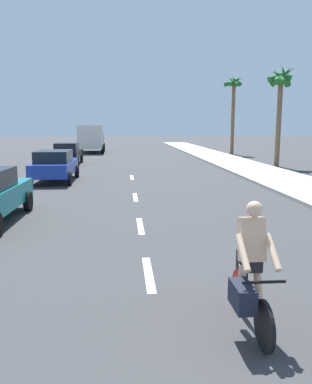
{
  "coord_description": "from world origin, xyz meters",
  "views": [
    {
      "loc": [
        -0.45,
        0.41,
        2.81
      ],
      "look_at": [
        0.38,
        10.25,
        1.1
      ],
      "focal_mm": 36.1,
      "sensor_mm": 36.0,
      "label": 1
    }
  ],
  "objects_px": {
    "delivery_truck": "(91,138)",
    "palm_tree_far": "(281,87)",
    "parked_car_blue": "(55,165)",
    "cyclist": "(249,274)",
    "palm_tree_distant": "(234,94)",
    "parked_car_black": "(67,153)"
  },
  "relations": [
    {
      "from": "delivery_truck",
      "to": "palm_tree_far",
      "type": "relative_size",
      "value": 0.91
    },
    {
      "from": "palm_tree_far",
      "to": "parked_car_blue",
      "type": "bearing_deg",
      "value": -156.81
    },
    {
      "from": "cyclist",
      "to": "delivery_truck",
      "type": "relative_size",
      "value": 0.29
    },
    {
      "from": "delivery_truck",
      "to": "parked_car_blue",
      "type": "bearing_deg",
      "value": -91.54
    },
    {
      "from": "palm_tree_distant",
      "to": "parked_car_blue",
      "type": "bearing_deg",
      "value": -128.77
    },
    {
      "from": "cyclist",
      "to": "parked_car_black",
      "type": "bearing_deg",
      "value": -76.28
    },
    {
      "from": "parked_car_black",
      "to": "delivery_truck",
      "type": "bearing_deg",
      "value": 85.98
    },
    {
      "from": "parked_car_black",
      "to": "delivery_truck",
      "type": "relative_size",
      "value": 0.67
    },
    {
      "from": "parked_car_black",
      "to": "cyclist",
      "type": "bearing_deg",
      "value": -76.9
    },
    {
      "from": "cyclist",
      "to": "palm_tree_far",
      "type": "height_order",
      "value": "palm_tree_far"
    },
    {
      "from": "cyclist",
      "to": "palm_tree_far",
      "type": "relative_size",
      "value": 0.26
    },
    {
      "from": "delivery_truck",
      "to": "palm_tree_distant",
      "type": "relative_size",
      "value": 0.82
    },
    {
      "from": "parked_car_blue",
      "to": "palm_tree_distant",
      "type": "bearing_deg",
      "value": 51.57
    },
    {
      "from": "cyclist",
      "to": "palm_tree_distant",
      "type": "relative_size",
      "value": 0.24
    },
    {
      "from": "palm_tree_distant",
      "to": "cyclist",
      "type": "bearing_deg",
      "value": -105.44
    },
    {
      "from": "parked_car_black",
      "to": "palm_tree_distant",
      "type": "height_order",
      "value": "palm_tree_distant"
    },
    {
      "from": "palm_tree_far",
      "to": "palm_tree_distant",
      "type": "bearing_deg",
      "value": 89.44
    },
    {
      "from": "cyclist",
      "to": "delivery_truck",
      "type": "xyz_separation_m",
      "value": [
        -5.0,
        36.17,
        0.67
      ]
    },
    {
      "from": "delivery_truck",
      "to": "palm_tree_distant",
      "type": "bearing_deg",
      "value": -15.12
    },
    {
      "from": "parked_car_blue",
      "to": "parked_car_black",
      "type": "relative_size",
      "value": 1.04
    },
    {
      "from": "palm_tree_far",
      "to": "palm_tree_distant",
      "type": "height_order",
      "value": "palm_tree_distant"
    },
    {
      "from": "parked_car_blue",
      "to": "delivery_truck",
      "type": "bearing_deg",
      "value": 89.89
    }
  ]
}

